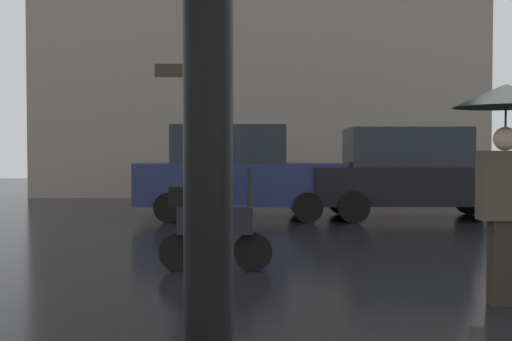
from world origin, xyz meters
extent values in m
cylinder|color=black|center=(-0.19, -1.04, 1.38)|extent=(0.10, 0.10, 2.77)
cube|color=#2A241E|center=(2.18, 3.36, 0.39)|extent=(0.26, 0.16, 0.79)
cube|color=#473D33|center=(2.18, 3.36, 1.11)|extent=(0.47, 0.21, 0.64)
sphere|color=beige|center=(2.18, 3.36, 1.54)|extent=(0.22, 0.22, 0.22)
cylinder|color=black|center=(2.18, 3.36, 1.67)|extent=(0.02, 0.02, 0.30)
cone|color=black|center=(2.18, 3.36, 1.93)|extent=(0.94, 0.94, 0.21)
cylinder|color=black|center=(-0.14, 4.96, 0.23)|extent=(0.46, 0.09, 0.46)
cylinder|color=black|center=(-1.02, 4.96, 0.23)|extent=(0.46, 0.09, 0.46)
cube|color=black|center=(-0.58, 4.96, 0.61)|extent=(0.88, 0.32, 0.32)
cube|color=black|center=(-0.98, 4.96, 0.89)|extent=(0.28, 0.28, 0.24)
cylinder|color=black|center=(-0.18, 4.96, 0.96)|extent=(0.06, 0.06, 0.55)
cube|color=#1E234C|center=(-0.45, 10.70, 0.74)|extent=(4.26, 1.66, 0.87)
cube|color=black|center=(-0.67, 10.70, 1.57)|extent=(2.34, 1.53, 0.79)
cylinder|color=black|center=(0.93, 11.53, 0.30)|extent=(0.61, 0.18, 0.61)
cylinder|color=black|center=(0.93, 9.87, 0.30)|extent=(0.61, 0.18, 0.61)
cylinder|color=black|center=(-1.84, 11.53, 0.30)|extent=(0.61, 0.18, 0.61)
cylinder|color=black|center=(-1.84, 9.87, 0.30)|extent=(0.61, 0.18, 0.61)
cube|color=black|center=(3.27, 10.64, 0.71)|extent=(4.43, 1.69, 0.78)
cube|color=black|center=(3.05, 10.64, 1.51)|extent=(2.44, 1.55, 0.82)
cylinder|color=black|center=(4.72, 11.48, 0.32)|extent=(0.64, 0.18, 0.64)
cylinder|color=black|center=(4.72, 9.79, 0.32)|extent=(0.64, 0.18, 0.64)
cylinder|color=black|center=(1.83, 11.48, 0.32)|extent=(0.64, 0.18, 0.64)
cylinder|color=black|center=(1.83, 9.79, 0.32)|extent=(0.64, 0.18, 0.64)
cylinder|color=black|center=(-0.97, 6.18, 1.54)|extent=(0.08, 0.08, 3.08)
cube|color=#33281E|center=(-0.69, 6.18, 2.83)|extent=(0.56, 0.04, 0.18)
cube|color=#33281E|center=(-1.23, 6.18, 2.53)|extent=(0.52, 0.04, 0.18)
camera|label=1|loc=(-0.10, -2.22, 1.42)|focal=42.72mm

